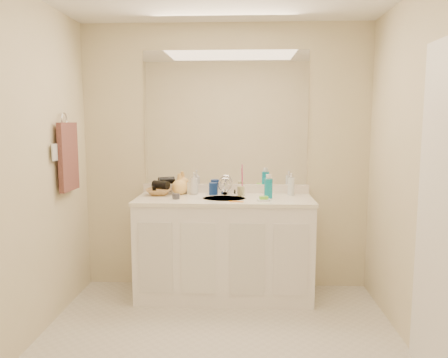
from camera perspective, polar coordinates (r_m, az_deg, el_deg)
floor at (r=3.09m, az=-0.90°, el=-22.24°), size 2.60×2.60×0.00m
wall_back at (r=3.99m, az=0.21°, el=2.75°), size 2.60×0.02×2.40m
wall_front at (r=1.43m, az=-4.22°, el=-6.05°), size 2.60×0.02×2.40m
wall_left at (r=3.07m, az=-25.95°, el=0.53°), size 0.02×2.60×2.40m
wall_right at (r=2.92m, az=25.39°, el=0.25°), size 0.02×2.60×2.40m
vanity_cabinet at (r=3.87m, az=0.03°, el=-9.12°), size 1.50×0.55×0.85m
countertop at (r=3.76m, az=0.03°, el=-2.69°), size 1.52×0.57×0.03m
backsplash at (r=4.01m, az=0.20°, el=-1.26°), size 1.52×0.03×0.08m
sink_basin at (r=3.74m, az=0.02°, el=-2.70°), size 0.37×0.37×0.02m
faucet at (r=3.91m, az=0.14°, el=-1.27°), size 0.02×0.02×0.11m
mirror at (r=3.97m, az=0.21°, el=7.92°), size 1.48×0.01×1.20m
blue_mug at (r=3.91m, az=-1.40°, el=-1.27°), size 0.09×0.09×0.11m
tan_cup at (r=3.85m, az=2.22°, el=-1.58°), size 0.08×0.08×0.09m
toothbrush at (r=3.83m, az=2.38°, el=-0.01°), size 0.02×0.04×0.20m
mouthwash_bottle at (r=3.75m, az=5.82°, el=-1.23°), size 0.09×0.09×0.17m
clear_pump_bottle at (r=3.93m, az=8.74°, el=-0.95°), size 0.07×0.07×0.16m
soap_dish at (r=3.64m, az=5.21°, el=-2.73°), size 0.11×0.09×0.01m
green_soap at (r=3.64m, az=5.21°, el=-2.45°), size 0.08×0.06×0.02m
orange_comb at (r=3.58m, az=1.65°, el=-2.96°), size 0.12×0.03×0.00m
dark_jar at (r=3.73m, az=-6.29°, el=-2.26°), size 0.07×0.07×0.05m
soap_bottle_white at (r=3.94m, az=-3.92°, el=-0.59°), size 0.09×0.09×0.20m
soap_bottle_cream at (r=3.97m, az=-4.36°, el=-0.87°), size 0.07×0.07×0.15m
soap_bottle_yellow at (r=3.96m, az=-5.81°, el=-0.63°), size 0.19×0.19×0.19m
wicker_basket at (r=3.95m, az=-8.52°, el=-1.67°), size 0.24×0.24×0.06m
hair_dryer at (r=3.93m, az=-8.25°, el=-0.77°), size 0.17×0.13×0.08m
towel_ring at (r=3.74m, az=-20.16°, el=7.33°), size 0.01×0.11×0.11m
hand_towel at (r=3.74m, az=-19.67°, el=2.75°), size 0.04×0.32×0.55m
switch_plate at (r=3.56m, az=-21.25°, el=3.27°), size 0.01×0.08×0.13m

